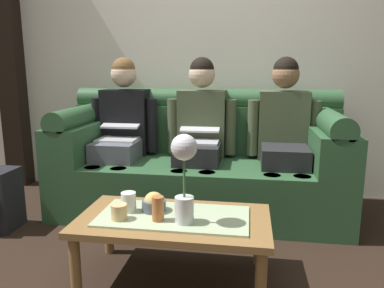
# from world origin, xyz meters

# --- Properties ---
(back_wall_patterned) EXTENTS (6.00, 0.12, 2.90)m
(back_wall_patterned) POSITION_xyz_m (0.00, 1.70, 1.45)
(back_wall_patterned) COLOR silver
(back_wall_patterned) RESTS_ON ground_plane
(timber_pillar) EXTENTS (0.20, 0.20, 2.90)m
(timber_pillar) POSITION_xyz_m (-1.86, 1.58, 1.45)
(timber_pillar) COLOR black
(timber_pillar) RESTS_ON ground_plane
(couch) EXTENTS (2.22, 0.88, 0.96)m
(couch) POSITION_xyz_m (-0.00, 1.17, 0.37)
(couch) COLOR #2D5633
(couch) RESTS_ON ground_plane
(person_left) EXTENTS (0.56, 0.67, 1.22)m
(person_left) POSITION_xyz_m (-0.65, 1.17, 0.66)
(person_left) COLOR #595B66
(person_left) RESTS_ON ground_plane
(person_middle) EXTENTS (0.56, 0.67, 1.22)m
(person_middle) POSITION_xyz_m (0.00, 1.17, 0.66)
(person_middle) COLOR #232326
(person_middle) RESTS_ON ground_plane
(person_right) EXTENTS (0.56, 0.67, 1.22)m
(person_right) POSITION_xyz_m (0.65, 1.17, 0.66)
(person_right) COLOR #232326
(person_right) RESTS_ON ground_plane
(coffee_table) EXTENTS (1.02, 0.55, 0.37)m
(coffee_table) POSITION_xyz_m (0.00, 0.11, 0.32)
(coffee_table) COLOR olive
(coffee_table) RESTS_ON ground_plane
(flower_vase) EXTENTS (0.13, 0.13, 0.46)m
(flower_vase) POSITION_xyz_m (0.07, 0.02, 0.64)
(flower_vase) COLOR silver
(flower_vase) RESTS_ON coffee_table
(snack_bowl) EXTENTS (0.13, 0.13, 0.11)m
(snack_bowl) POSITION_xyz_m (-0.12, 0.15, 0.41)
(snack_bowl) COLOR #4C5666
(snack_bowl) RESTS_ON coffee_table
(cup_near_left) EXTENTS (0.08, 0.08, 0.11)m
(cup_near_left) POSITION_xyz_m (-0.25, 0.12, 0.42)
(cup_near_left) COLOR white
(cup_near_left) RESTS_ON coffee_table
(cup_near_right) EXTENTS (0.06, 0.06, 0.13)m
(cup_near_right) POSITION_xyz_m (-0.06, 0.03, 0.43)
(cup_near_right) COLOR #B26633
(cup_near_right) RESTS_ON coffee_table
(cup_far_center) EXTENTS (0.08, 0.08, 0.08)m
(cup_far_center) POSITION_xyz_m (-0.27, 0.01, 0.41)
(cup_far_center) COLOR #DBB77A
(cup_far_center) RESTS_ON coffee_table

